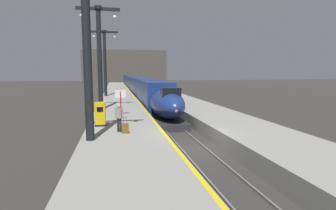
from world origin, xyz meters
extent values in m
plane|color=#33302D|center=(0.00, 0.00, 0.00)|extent=(260.00, 260.00, 0.00)
cube|color=gray|center=(-4.05, 24.75, 0.53)|extent=(4.80, 110.00, 1.05)
cube|color=gray|center=(4.05, 24.75, 0.53)|extent=(4.80, 110.00, 1.05)
cube|color=yellow|center=(-1.77, 24.75, 1.05)|extent=(0.20, 107.80, 0.01)
cube|color=slate|center=(-0.75, 27.50, 0.06)|extent=(0.08, 110.00, 0.12)
cube|color=slate|center=(0.75, 27.50, 0.06)|extent=(0.08, 110.00, 0.12)
ellipsoid|color=navy|center=(0.00, 8.38, 1.83)|extent=(2.78, 7.69, 2.56)
cube|color=#28282D|center=(0.00, 8.00, 0.28)|extent=(2.46, 6.54, 0.55)
cube|color=black|center=(0.00, 6.65, 2.90)|extent=(1.59, 1.00, 0.90)
sphere|color=#F24C4C|center=(0.00, 4.62, 1.68)|extent=(0.28, 0.28, 0.28)
cube|color=navy|center=(0.00, 17.69, 2.08)|extent=(2.90, 14.00, 3.05)
cube|color=black|center=(-1.42, 17.69, 2.62)|extent=(0.04, 11.90, 0.80)
cube|color=black|center=(1.42, 17.69, 2.62)|extent=(0.04, 11.90, 0.80)
cube|color=silver|center=(0.00, 17.69, 0.80)|extent=(2.92, 13.30, 0.24)
cube|color=black|center=(0.00, 13.21, 0.28)|extent=(2.03, 2.20, 0.56)
cube|color=black|center=(0.00, 22.17, 0.28)|extent=(2.03, 2.20, 0.56)
cube|color=navy|center=(0.00, 34.29, 2.08)|extent=(2.90, 18.00, 3.05)
cube|color=black|center=(-1.42, 34.29, 2.62)|extent=(0.04, 15.84, 0.80)
cube|color=black|center=(1.42, 34.29, 2.62)|extent=(0.04, 15.84, 0.80)
cube|color=black|center=(0.00, 28.17, 0.28)|extent=(2.03, 2.20, 0.56)
cube|color=black|center=(0.00, 40.41, 0.28)|extent=(2.03, 2.20, 0.56)
cube|color=navy|center=(0.00, 52.89, 2.08)|extent=(2.90, 18.00, 3.05)
cube|color=black|center=(-1.42, 52.89, 2.62)|extent=(0.04, 15.84, 0.80)
cube|color=black|center=(1.42, 52.89, 2.62)|extent=(0.04, 15.84, 0.80)
cube|color=black|center=(0.00, 46.77, 0.28)|extent=(2.03, 2.20, 0.56)
cube|color=black|center=(0.00, 59.01, 0.28)|extent=(2.03, 2.20, 0.56)
cube|color=navy|center=(0.00, 71.49, 2.08)|extent=(2.90, 18.00, 3.05)
cube|color=black|center=(-1.42, 71.49, 2.62)|extent=(0.04, 15.84, 0.80)
cube|color=black|center=(1.42, 71.49, 2.62)|extent=(0.04, 15.84, 0.80)
cube|color=black|center=(0.00, 65.37, 0.28)|extent=(2.03, 2.20, 0.56)
cube|color=black|center=(0.00, 77.61, 0.28)|extent=(2.03, 2.20, 0.56)
cylinder|color=black|center=(-5.90, -0.56, 5.62)|extent=(0.44, 0.44, 9.13)
cylinder|color=black|center=(-5.90, 11.34, 5.88)|extent=(0.44, 0.44, 9.66)
cylinder|color=black|center=(-5.90, 11.34, 10.56)|extent=(0.68, 0.68, 0.30)
cube|color=black|center=(-5.90, 11.34, 10.46)|extent=(4.00, 0.24, 0.28)
cylinder|color=black|center=(-7.40, 11.34, 10.11)|extent=(0.03, 0.03, 0.60)
sphere|color=#EFEACC|center=(-7.40, 11.34, 9.76)|extent=(0.36, 0.36, 0.36)
cylinder|color=black|center=(-4.40, 11.34, 10.11)|extent=(0.03, 0.03, 0.60)
sphere|color=#EFEACC|center=(-4.40, 11.34, 9.76)|extent=(0.36, 0.36, 0.36)
cylinder|color=black|center=(-5.90, 26.15, 5.90)|extent=(0.44, 0.44, 9.69)
cylinder|color=black|center=(-5.90, 26.15, 10.59)|extent=(0.68, 0.68, 0.30)
cube|color=black|center=(-5.90, 26.15, 10.49)|extent=(4.00, 0.24, 0.28)
cylinder|color=black|center=(-7.40, 26.15, 10.14)|extent=(0.03, 0.03, 0.60)
sphere|color=#EFEACC|center=(-7.40, 26.15, 9.79)|extent=(0.36, 0.36, 0.36)
cylinder|color=black|center=(-4.40, 26.15, 10.14)|extent=(0.03, 0.03, 0.60)
sphere|color=#EFEACC|center=(-4.40, 26.15, 9.79)|extent=(0.36, 0.36, 0.36)
cylinder|color=#23232D|center=(-4.28, 1.05, 1.48)|extent=(0.13, 0.13, 0.85)
cylinder|color=#23232D|center=(-4.42, 1.15, 1.48)|extent=(0.13, 0.13, 0.85)
cube|color=gray|center=(-4.35, 1.10, 2.21)|extent=(0.44, 0.40, 0.62)
cylinder|color=gray|center=(-4.15, 0.96, 2.16)|extent=(0.09, 0.09, 0.58)
cylinder|color=gray|center=(-4.54, 1.24, 2.16)|extent=(0.09, 0.09, 0.58)
sphere|color=tan|center=(-4.35, 1.10, 2.63)|extent=(0.22, 0.22, 0.22)
cube|color=brown|center=(-4.01, 0.65, 1.35)|extent=(0.40, 0.22, 0.60)
cylinder|color=#262628|center=(-4.11, 0.65, 1.83)|extent=(0.02, 0.02, 0.36)
cylinder|color=#262628|center=(-3.91, 0.65, 1.83)|extent=(0.02, 0.02, 0.36)
cube|color=#262628|center=(-4.01, 0.65, 2.02)|extent=(0.22, 0.03, 0.02)
cube|color=yellow|center=(-5.55, 3.23, 1.85)|extent=(0.70, 0.56, 1.60)
cube|color=black|center=(-5.55, 2.95, 2.20)|extent=(0.40, 0.02, 0.32)
cube|color=black|center=(-5.55, 3.23, 1.11)|extent=(0.76, 0.62, 0.12)
cylinder|color=maroon|center=(-4.10, 7.51, 2.05)|extent=(0.10, 0.10, 2.00)
cube|color=white|center=(-4.10, 7.51, 2.85)|extent=(0.90, 0.06, 0.64)
cube|color=#4C4742|center=(0.00, 102.00, 7.00)|extent=(36.00, 2.00, 14.00)
camera|label=1|loc=(-4.56, -14.91, 4.66)|focal=28.40mm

